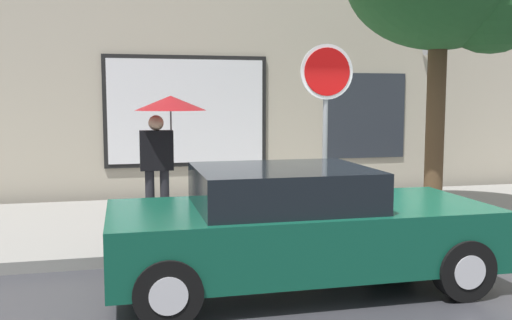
% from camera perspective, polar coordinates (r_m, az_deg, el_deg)
% --- Properties ---
extents(ground_plane, '(60.00, 60.00, 0.00)m').
position_cam_1_polar(ground_plane, '(7.11, 14.81, -10.92)').
color(ground_plane, '#333338').
extents(sidewalk, '(20.00, 4.00, 0.15)m').
position_cam_1_polar(sidewalk, '(9.76, 6.49, -5.63)').
color(sidewalk, gray).
rests_on(sidewalk, ground).
extents(building_facade, '(20.00, 0.67, 7.00)m').
position_cam_1_polar(building_facade, '(12.01, 2.49, 12.95)').
color(building_facade, '#B2A893').
rests_on(building_facade, ground).
extents(parked_car, '(4.12, 1.84, 1.33)m').
position_cam_1_polar(parked_car, '(6.28, 4.10, -6.75)').
color(parked_car, '#0F4C38').
rests_on(parked_car, ground).
extents(pedestrian_with_umbrella, '(1.07, 1.07, 1.96)m').
position_cam_1_polar(pedestrian_with_umbrella, '(8.62, -8.99, 3.91)').
color(pedestrian_with_umbrella, black).
rests_on(pedestrian_with_umbrella, sidewalk).
extents(stop_sign, '(0.76, 0.10, 2.66)m').
position_cam_1_polar(stop_sign, '(7.96, 7.06, 5.89)').
color(stop_sign, gray).
rests_on(stop_sign, sidewalk).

